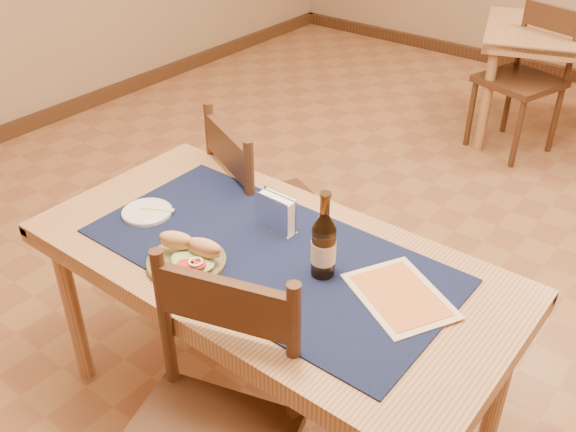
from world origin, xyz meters
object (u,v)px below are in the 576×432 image
Objects in this scene: chair_main_far at (266,214)px; main_table at (269,275)px; sandwich_plate at (189,257)px; beer_bottle at (324,245)px; napkin_holder at (276,213)px.

main_table is at bearing -49.10° from chair_main_far.
sandwich_plate is (0.25, -0.67, 0.28)m from chair_main_far.
chair_main_far is at bearing 143.46° from beer_bottle.
beer_bottle reaches higher than chair_main_far.
napkin_holder is at bearing 74.37° from sandwich_plate.
main_table is 0.21m from napkin_holder.
main_table is 1.65× the size of chair_main_far.
napkin_holder is (-0.07, 0.13, 0.15)m from main_table.
chair_main_far is at bearing 110.16° from sandwich_plate.
sandwich_plate is (-0.16, -0.20, 0.11)m from main_table.
napkin_holder is (0.09, 0.32, 0.04)m from sandwich_plate.
main_table is 0.64m from chair_main_far.
sandwich_plate is 1.65× the size of napkin_holder.
beer_bottle is at bearing 31.66° from sandwich_plate.
sandwich_plate is 0.87× the size of beer_bottle.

